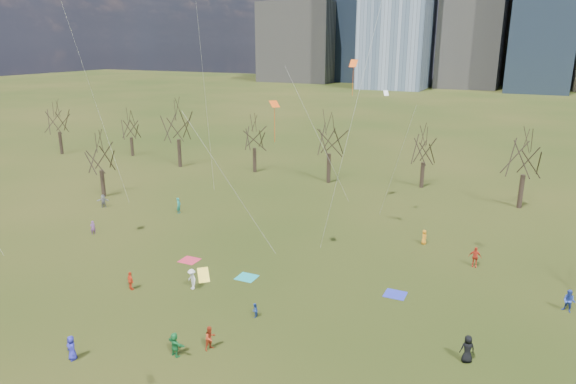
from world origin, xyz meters
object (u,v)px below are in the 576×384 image
at_px(person_2, 210,338).
at_px(blanket_navy, 395,294).
at_px(blanket_teal, 247,277).
at_px(person_4, 131,281).
at_px(blanket_crimson, 189,260).
at_px(person_0, 72,348).

bearing_deg(person_2, blanket_navy, -16.77).
bearing_deg(blanket_teal, person_4, -141.36).
distance_m(blanket_crimson, person_0, 15.30).
bearing_deg(blanket_teal, person_0, -105.76).
relative_size(blanket_navy, person_0, 1.01).
height_order(blanket_crimson, person_0, person_0).
relative_size(blanket_crimson, person_0, 1.01).
height_order(blanket_teal, person_2, person_2).
bearing_deg(person_2, person_4, 86.70).
distance_m(blanket_navy, person_0, 22.87).
distance_m(blanket_teal, blanket_navy, 11.95).
xyz_separation_m(blanket_teal, person_0, (-4.03, -14.30, 0.77)).
relative_size(blanket_teal, blanket_navy, 1.00).
relative_size(person_0, person_4, 1.05).
xyz_separation_m(blanket_crimson, person_4, (-0.84, -6.50, 0.74)).
relative_size(blanket_navy, blanket_crimson, 1.00).
bearing_deg(blanket_crimson, person_2, -49.08).
bearing_deg(person_4, blanket_crimson, -74.66).
bearing_deg(person_4, person_2, -179.76).
height_order(blanket_navy, person_4, person_4).
bearing_deg(person_4, blanket_teal, -118.68).
xyz_separation_m(blanket_navy, blanket_crimson, (-18.00, -1.43, 0.00)).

